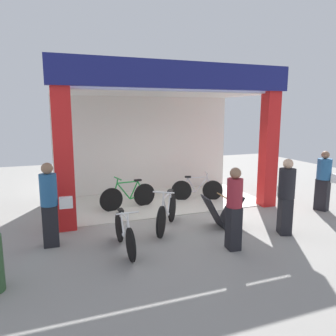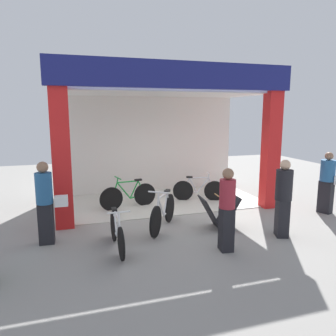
# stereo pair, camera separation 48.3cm
# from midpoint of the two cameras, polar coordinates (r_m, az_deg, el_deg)

# --- Properties ---
(ground_plane) EXTENTS (19.89, 19.89, 0.00)m
(ground_plane) POSITION_cam_midpoint_polar(r_m,az_deg,el_deg) (8.52, 3.11, -8.46)
(ground_plane) COLOR gray
(ground_plane) RESTS_ON ground
(shop_facade) EXTENTS (6.15, 3.23, 3.87)m
(shop_facade) POSITION_cam_midpoint_polar(r_m,az_deg,el_deg) (9.61, -0.08, 6.41)
(shop_facade) COLOR beige
(shop_facade) RESTS_ON ground
(bicycle_inside_0) EXTENTS (1.50, 0.57, 0.86)m
(bicycle_inside_0) POSITION_cam_midpoint_polar(r_m,az_deg,el_deg) (9.90, 6.80, -3.84)
(bicycle_inside_0) COLOR black
(bicycle_inside_0) RESTS_ON ground
(bicycle_inside_1) EXTENTS (1.64, 0.48, 0.92)m
(bicycle_inside_1) POSITION_cam_midpoint_polar(r_m,az_deg,el_deg) (9.13, -5.45, -4.85)
(bicycle_inside_1) COLOR black
(bicycle_inside_1) RESTS_ON ground
(bicycle_parked_0) EXTENTS (0.43, 1.57, 0.86)m
(bicycle_parked_0) POSITION_cam_midpoint_polar(r_m,az_deg,el_deg) (6.49, -6.88, -11.28)
(bicycle_parked_0) COLOR black
(bicycle_parked_0) RESTS_ON ground
(bicycle_parked_1) EXTENTS (1.02, 1.48, 0.97)m
(bicycle_parked_1) POSITION_cam_midpoint_polar(r_m,az_deg,el_deg) (7.52, 1.00, -7.90)
(bicycle_parked_1) COLOR black
(bicycle_parked_1) RESTS_ON ground
(sandwich_board_sign) EXTENTS (0.92, 0.63, 0.78)m
(sandwich_board_sign) POSITION_cam_midpoint_polar(r_m,az_deg,el_deg) (7.68, 10.77, -7.70)
(sandwich_board_sign) COLOR black
(sandwich_board_sign) RESTS_ON ground
(pedestrian_0) EXTENTS (0.45, 0.64, 1.69)m
(pedestrian_0) POSITION_cam_midpoint_polar(r_m,az_deg,el_deg) (7.46, 21.44, -4.82)
(pedestrian_0) COLOR black
(pedestrian_0) RESTS_ON ground
(pedestrian_1) EXTENTS (0.34, 0.34, 1.64)m
(pedestrian_1) POSITION_cam_midpoint_polar(r_m,az_deg,el_deg) (6.39, 12.53, -7.14)
(pedestrian_1) COLOR black
(pedestrian_1) RESTS_ON ground
(pedestrian_2) EXTENTS (0.62, 0.34, 1.71)m
(pedestrian_2) POSITION_cam_midpoint_polar(r_m,az_deg,el_deg) (6.93, -18.93, -5.69)
(pedestrian_2) COLOR black
(pedestrian_2) RESTS_ON ground
(pedestrian_3) EXTENTS (0.48, 0.62, 1.64)m
(pedestrian_3) POSITION_cam_midpoint_polar(r_m,az_deg,el_deg) (9.65, 27.61, -2.14)
(pedestrian_3) COLOR black
(pedestrian_3) RESTS_ON ground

